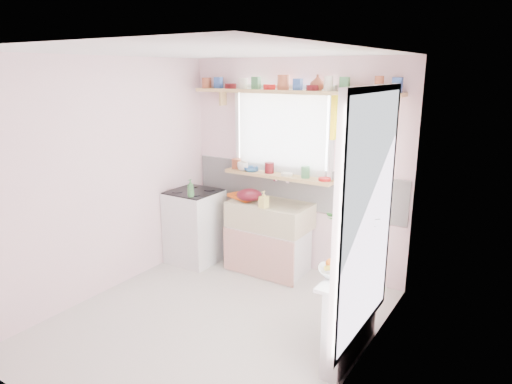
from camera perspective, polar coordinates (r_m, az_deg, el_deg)
The scene contains 19 objects.
room at distance 4.47m, azimuth 7.88°, elevation 2.14°, with size 3.20×3.20×3.20m.
sink_unit at distance 5.47m, azimuth 1.70°, elevation -5.58°, with size 0.95×0.65×1.11m.
cooker at distance 5.80m, azimuth -7.66°, elevation -4.22°, with size 0.58×0.58×0.93m.
radiator_ledge at distance 4.02m, azimuth 11.82°, elevation -14.46°, with size 0.22×0.95×0.78m.
windowsill at distance 5.42m, azimuth 2.76°, elevation 2.03°, with size 1.40×0.22×0.04m, color #DAB270.
pine_shelf at distance 5.21m, azimuth 4.31°, elevation 12.37°, with size 2.52×0.24×0.04m, color #DAB270.
shelf_crockery at distance 5.21m, azimuth 4.33°, elevation 13.19°, with size 2.47×0.11×0.12m.
sill_crockery at distance 5.43m, azimuth 2.32°, elevation 2.86°, with size 1.35×0.11×0.12m.
dish_tray at distance 5.56m, azimuth -1.39°, elevation -0.52°, with size 0.37×0.28×0.04m, color orange.
colander at distance 5.42m, azimuth -0.85°, elevation -0.36°, with size 0.31×0.31×0.14m, color #5C0F1D.
jade_plant at distance 3.99m, azimuth 12.34°, elevation -4.65°, with size 0.47×0.41×0.52m, color #2F6E2C.
fruit_bowl at distance 3.71m, azimuth 9.85°, elevation -9.85°, with size 0.27×0.27×0.07m, color silver.
herb_pot at distance 3.95m, azimuth 11.67°, elevation -7.27°, with size 0.11×0.07×0.20m, color #2C5C25.
soap_bottle_sink at distance 5.14m, azimuth 0.97°, elevation -0.93°, with size 0.09×0.09×0.19m, color #E9D667.
sill_cup at distance 5.60m, azimuth -1.68°, elevation 3.21°, with size 0.13×0.13×0.11m, color beige.
sill_bowl at distance 5.57m, azimuth -0.63°, elevation 2.88°, with size 0.18×0.18×0.05m, color #30669D.
shelf_vase at distance 5.13m, azimuth 7.69°, elevation 13.41°, with size 0.16×0.16×0.17m, color brown.
cooker_bottle at distance 5.39m, azimuth -8.18°, elevation 0.48°, with size 0.08×0.08×0.21m, color #3A753E.
fruit at distance 3.69m, azimuth 10.02°, elevation -9.01°, with size 0.20×0.14×0.10m.
Camera 1 is at (2.46, -3.12, 2.35)m, focal length 32.00 mm.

